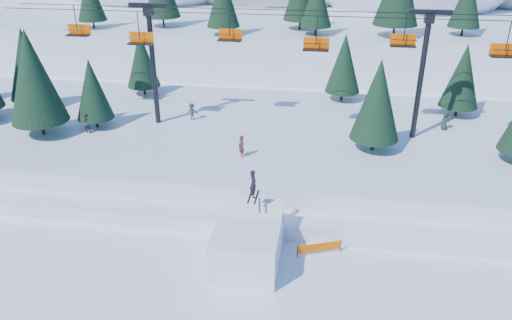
# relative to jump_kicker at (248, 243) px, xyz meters

# --- Properties ---
(ground) EXTENTS (160.00, 160.00, 0.00)m
(ground) POSITION_rel_jump_kicker_xyz_m (-1.76, -2.42, -1.40)
(ground) COLOR white
(ground) RESTS_ON ground
(mid_shelf) EXTENTS (70.00, 22.00, 2.50)m
(mid_shelf) POSITION_rel_jump_kicker_xyz_m (-1.76, 15.58, -0.15)
(mid_shelf) COLOR white
(mid_shelf) RESTS_ON ground
(berm) EXTENTS (70.00, 6.00, 1.10)m
(berm) POSITION_rel_jump_kicker_xyz_m (-1.76, 5.58, -0.85)
(berm) COLOR white
(berm) RESTS_ON ground
(jump_kicker) EXTENTS (3.79, 5.17, 5.54)m
(jump_kicker) POSITION_rel_jump_kicker_xyz_m (0.00, 0.00, 0.00)
(jump_kicker) COLOR white
(jump_kicker) RESTS_ON ground
(chairlift) EXTENTS (46.00, 3.21, 10.28)m
(chairlift) POSITION_rel_jump_kicker_xyz_m (-0.02, 15.62, 7.93)
(chairlift) COLOR black
(chairlift) RESTS_ON mid_shelf
(conifer_stand) EXTENTS (60.58, 16.90, 9.07)m
(conifer_stand) POSITION_rel_jump_kicker_xyz_m (-0.67, 16.08, 5.52)
(conifer_stand) COLOR black
(conifer_stand) RESTS_ON mid_shelf
(distant_skiers) EXTENTS (30.95, 8.82, 1.72)m
(distant_skiers) POSITION_rel_jump_kicker_xyz_m (-5.06, 14.45, 1.92)
(distant_skiers) COLOR #203236
(distant_skiers) RESTS_ON mid_shelf
(banner_near) EXTENTS (2.68, 1.04, 0.90)m
(banner_near) POSITION_rel_jump_kicker_xyz_m (4.22, 1.48, -0.86)
(banner_near) COLOR black
(banner_near) RESTS_ON ground
(banner_far) EXTENTS (2.78, 0.74, 0.90)m
(banner_far) POSITION_rel_jump_kicker_xyz_m (6.26, 4.44, -0.86)
(banner_far) COLOR black
(banner_far) RESTS_ON ground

